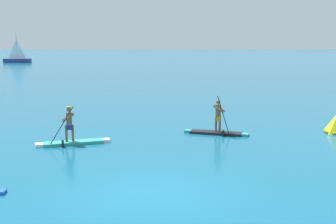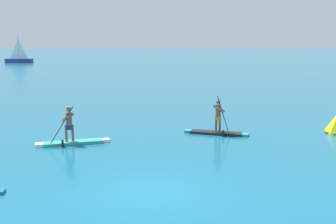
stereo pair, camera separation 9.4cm
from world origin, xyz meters
name	(u,v)px [view 1 (the left image)]	position (x,y,z in m)	size (l,w,h in m)	color
ground	(152,193)	(0.00, 0.00, 0.00)	(440.00, 440.00, 0.00)	#145B7A
paddleboarder_mid_center	(72,138)	(-3.56, 6.40, 0.30)	(3.21, 1.44, 1.75)	teal
paddleboarder_far_right	(217,127)	(3.11, 8.34, 0.33)	(3.11, 1.46, 1.95)	black
sailboat_left_horizon	(17,59)	(-27.89, 78.36, 0.69)	(5.43, 1.65, 5.82)	navy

